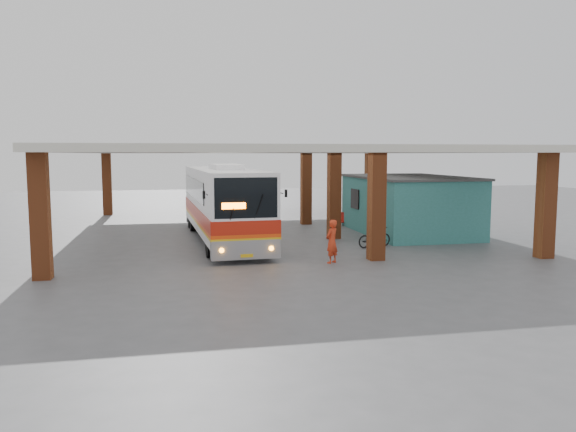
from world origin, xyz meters
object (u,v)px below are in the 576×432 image
Objects in this scene: pedestrian at (332,241)px; coach_bus at (223,203)px; motorcycle at (374,237)px; red_chair at (341,220)px.

coach_bus is at bearing -101.75° from pedestrian.
pedestrian reaches higher than motorcycle.
coach_bus is 7.61m from motorcycle.
coach_bus is 7.34× the size of motorcycle.
pedestrian reaches higher than red_chair.
red_chair is (3.83, 11.05, -0.49)m from pedestrian.
pedestrian is 2.10× the size of red_chair.
motorcycle is 1.04× the size of pedestrian.
motorcycle is at bearing -172.83° from pedestrian.
coach_bus reaches higher than red_chair.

